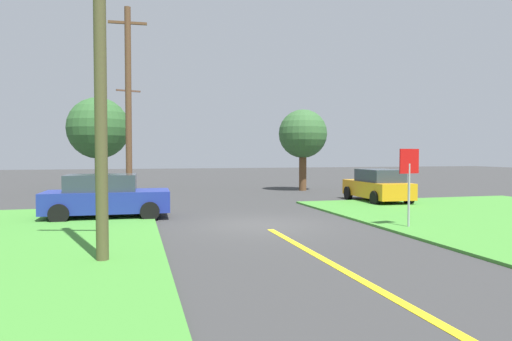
% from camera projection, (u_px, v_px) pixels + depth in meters
% --- Properties ---
extents(ground_plane, '(120.00, 120.00, 0.00)m').
position_uv_depth(ground_plane, '(262.00, 225.00, 15.11)').
color(ground_plane, '#363636').
extents(lane_stripe_center, '(0.20, 14.00, 0.01)m').
position_uv_depth(lane_stripe_center, '(394.00, 299.00, 7.39)').
color(lane_stripe_center, yellow).
rests_on(lane_stripe_center, ground).
extents(stop_sign, '(0.77, 0.18, 2.53)m').
position_uv_depth(stop_sign, '(409.00, 172.00, 14.22)').
color(stop_sign, '#9EA0A8').
rests_on(stop_sign, ground).
extents(car_on_crossroad, '(2.07, 4.38, 1.62)m').
position_uv_depth(car_on_crossroad, '(378.00, 186.00, 22.23)').
color(car_on_crossroad, orange).
rests_on(car_on_crossroad, ground).
extents(parked_car_near_building, '(4.48, 2.25, 1.62)m').
position_uv_depth(parked_car_near_building, '(106.00, 197.00, 16.57)').
color(parked_car_near_building, navy).
rests_on(parked_car_near_building, ground).
extents(utility_pole_near, '(1.76, 0.62, 9.42)m').
position_uv_depth(utility_pole_near, '(100.00, 37.00, 9.61)').
color(utility_pole_near, '#4E4A2B').
rests_on(utility_pole_near, ground).
extents(utility_pole_mid, '(1.80, 0.30, 9.37)m').
position_uv_depth(utility_pole_mid, '(128.00, 103.00, 21.73)').
color(utility_pole_mid, brown).
rests_on(utility_pole_mid, ground).
extents(utility_pole_far, '(1.77, 0.59, 7.67)m').
position_uv_depth(utility_pole_far, '(129.00, 132.00, 33.73)').
color(utility_pole_far, brown).
rests_on(utility_pole_far, ground).
extents(oak_tree_left, '(3.12, 3.12, 5.24)m').
position_uv_depth(oak_tree_left, '(303.00, 134.00, 29.20)').
color(oak_tree_left, brown).
rests_on(oak_tree_left, ground).
extents(pine_tree_center, '(3.85, 3.85, 5.92)m').
position_uv_depth(pine_tree_center, '(98.00, 129.00, 28.54)').
color(pine_tree_center, brown).
rests_on(pine_tree_center, ground).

